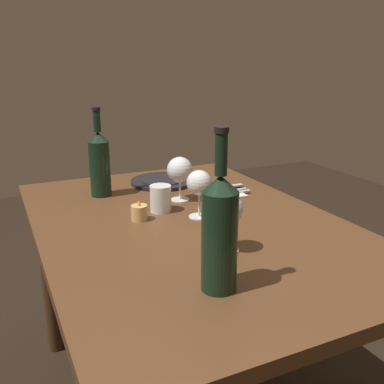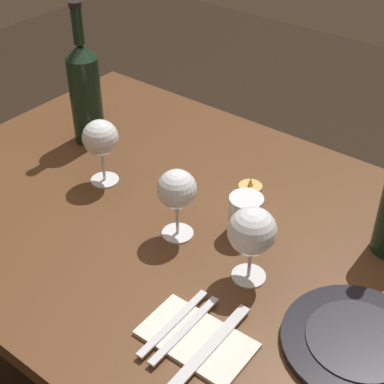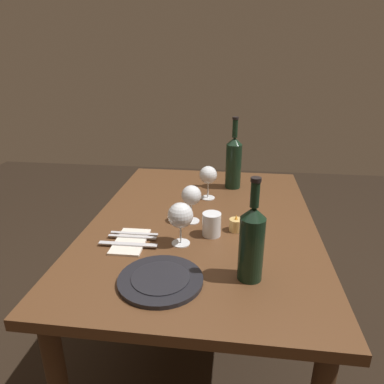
% 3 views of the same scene
% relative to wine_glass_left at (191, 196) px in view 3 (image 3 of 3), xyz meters
% --- Properties ---
extents(ground_plane, '(6.00, 6.00, 0.00)m').
position_rel_wine_glass_left_xyz_m(ground_plane, '(-0.02, 0.04, -0.85)').
color(ground_plane, black).
extents(dining_table, '(1.30, 0.90, 0.74)m').
position_rel_wine_glass_left_xyz_m(dining_table, '(-0.02, 0.04, -0.20)').
color(dining_table, '#56351E').
rests_on(dining_table, ground).
extents(wine_glass_left, '(0.08, 0.08, 0.15)m').
position_rel_wine_glass_left_xyz_m(wine_glass_left, '(0.00, 0.00, 0.00)').
color(wine_glass_left, white).
rests_on(wine_glass_left, dining_table).
extents(wine_glass_right, '(0.09, 0.09, 0.16)m').
position_rel_wine_glass_left_xyz_m(wine_glass_right, '(0.19, -0.01, -0.00)').
color(wine_glass_right, white).
rests_on(wine_glass_right, dining_table).
extents(wine_glass_centre, '(0.08, 0.08, 0.16)m').
position_rel_wine_glass_left_xyz_m(wine_glass_centre, '(-0.26, 0.04, 0.00)').
color(wine_glass_centre, white).
rests_on(wine_glass_centre, dining_table).
extents(wine_bottle, '(0.08, 0.08, 0.36)m').
position_rel_wine_glass_left_xyz_m(wine_bottle, '(-0.42, 0.16, 0.03)').
color(wine_bottle, black).
rests_on(wine_bottle, dining_table).
extents(wine_bottle_second, '(0.08, 0.08, 0.32)m').
position_rel_wine_glass_left_xyz_m(wine_bottle_second, '(0.36, 0.23, 0.01)').
color(wine_bottle_second, black).
rests_on(wine_bottle_second, dining_table).
extents(water_tumbler, '(0.07, 0.07, 0.09)m').
position_rel_wine_glass_left_xyz_m(water_tumbler, '(0.11, 0.09, -0.07)').
color(water_tumbler, white).
rests_on(water_tumbler, dining_table).
extents(votive_candle, '(0.05, 0.05, 0.07)m').
position_rel_wine_glass_left_xyz_m(votive_candle, '(0.06, 0.18, -0.09)').
color(votive_candle, '#DBB266').
rests_on(votive_candle, dining_table).
extents(dinner_plate, '(0.26, 0.26, 0.02)m').
position_rel_wine_glass_left_xyz_m(dinner_plate, '(0.42, -0.04, -0.10)').
color(dinner_plate, black).
rests_on(dinner_plate, dining_table).
extents(folded_napkin, '(0.19, 0.11, 0.01)m').
position_rel_wine_glass_left_xyz_m(folded_napkin, '(0.20, -0.20, -0.11)').
color(folded_napkin, silver).
rests_on(folded_napkin, dining_table).
extents(fork_inner, '(0.02, 0.18, 0.00)m').
position_rel_wine_glass_left_xyz_m(fork_inner, '(0.18, -0.20, -0.10)').
color(fork_inner, silver).
rests_on(fork_inner, folded_napkin).
extents(fork_outer, '(0.02, 0.18, 0.00)m').
position_rel_wine_glass_left_xyz_m(fork_outer, '(0.15, -0.20, -0.10)').
color(fork_outer, silver).
rests_on(fork_outer, folded_napkin).
extents(table_knife, '(0.02, 0.21, 0.00)m').
position_rel_wine_glass_left_xyz_m(table_knife, '(0.23, -0.20, -0.10)').
color(table_knife, silver).
rests_on(table_knife, folded_napkin).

